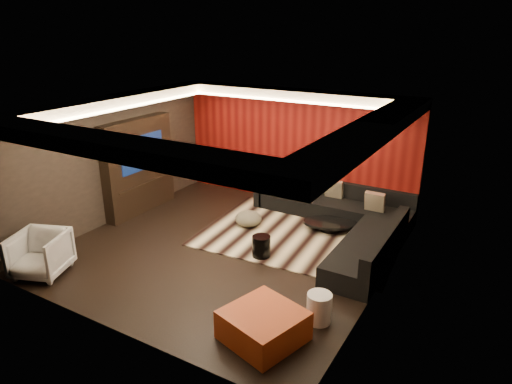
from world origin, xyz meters
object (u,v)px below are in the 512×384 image
Objects in this scene: white_side_table at (319,308)px; armchair at (40,254)px; sectional_sofa at (344,221)px; orange_ottoman at (263,325)px; coffee_table at (330,226)px; drum_stool at (261,246)px.

armchair is at bearing -166.02° from white_side_table.
armchair reaches higher than white_side_table.
white_side_table is at bearing -76.43° from sectional_sofa.
white_side_table is 0.53× the size of armchair.
coffee_table is at bearing 97.74° from orange_ottoman.
drum_stool is at bearing 142.84° from white_side_table.
sectional_sofa reaches higher than drum_stool.
white_side_table is at bearing 55.99° from orange_ottoman.
white_side_table is (1.04, -3.08, 0.12)m from coffee_table.
sectional_sofa is at bearing 93.59° from orange_ottoman.
armchair is (-4.79, -1.19, 0.16)m from white_side_table.
coffee_table is 1.17× the size of orange_ottoman.
sectional_sofa is (4.02, 4.36, -0.13)m from armchair.
drum_stool is at bearing 18.39° from armchair.
white_side_table is 0.13× the size of sectional_sofa.
drum_stool is 0.11× the size of sectional_sofa.
coffee_table is 0.32× the size of sectional_sofa.
coffee_table is 3.26m from white_side_table.
coffee_table is at bearing 68.43° from drum_stool.
coffee_table is 3.89m from orange_ottoman.
orange_ottoman is 3.95m from sectional_sofa.
armchair is (-3.05, -2.51, 0.17)m from drum_stool.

